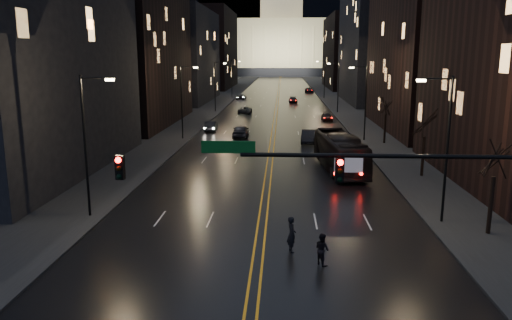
# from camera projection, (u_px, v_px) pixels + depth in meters

# --- Properties ---
(ground) EXTENTS (900.00, 900.00, 0.00)m
(ground) POSITION_uv_depth(u_px,v_px,m) (253.00, 296.00, 21.42)
(ground) COLOR black
(ground) RESTS_ON ground
(road) EXTENTS (20.00, 320.00, 0.02)m
(road) POSITION_uv_depth(u_px,v_px,m) (279.00, 90.00, 148.45)
(road) COLOR black
(road) RESTS_ON ground
(sidewalk_left) EXTENTS (8.00, 320.00, 0.16)m
(sidewalk_left) POSITION_uv_depth(u_px,v_px,m) (232.00, 90.00, 149.16)
(sidewalk_left) COLOR black
(sidewalk_left) RESTS_ON ground
(sidewalk_right) EXTENTS (8.00, 320.00, 0.16)m
(sidewalk_right) POSITION_uv_depth(u_px,v_px,m) (326.00, 90.00, 147.70)
(sidewalk_right) COLOR black
(sidewalk_right) RESTS_ON ground
(center_line) EXTENTS (0.62, 320.00, 0.01)m
(center_line) POSITION_uv_depth(u_px,v_px,m) (279.00, 90.00, 148.45)
(center_line) COLOR orange
(center_line) RESTS_ON road
(building_left_near) EXTENTS (12.00, 28.00, 22.00)m
(building_left_near) POSITION_uv_depth(u_px,v_px,m) (18.00, 45.00, 41.75)
(building_left_near) COLOR black
(building_left_near) RESTS_ON ground
(building_left_mid) EXTENTS (12.00, 30.00, 28.00)m
(building_left_mid) POSITION_uv_depth(u_px,v_px,m) (131.00, 28.00, 72.40)
(building_left_mid) COLOR black
(building_left_mid) RESTS_ON ground
(building_left_far) EXTENTS (12.00, 34.00, 20.00)m
(building_left_far) POSITION_uv_depth(u_px,v_px,m) (183.00, 56.00, 110.35)
(building_left_far) COLOR black
(building_left_far) RESTS_ON ground
(building_left_dist) EXTENTS (12.00, 40.00, 24.00)m
(building_left_dist) POSITION_uv_depth(u_px,v_px,m) (213.00, 49.00, 156.85)
(building_left_dist) COLOR black
(building_left_dist) RESTS_ON ground
(building_right_mid) EXTENTS (12.00, 34.00, 26.00)m
(building_right_mid) POSITION_uv_depth(u_px,v_px,m) (375.00, 42.00, 107.54)
(building_right_mid) COLOR black
(building_right_mid) RESTS_ON ground
(building_right_dist) EXTENTS (12.00, 40.00, 22.00)m
(building_right_dist) POSITION_uv_depth(u_px,v_px,m) (347.00, 52.00, 154.86)
(building_right_dist) COLOR black
(building_right_dist) RESTS_ON ground
(capitol) EXTENTS (90.00, 50.00, 58.50)m
(capitol) POSITION_uv_depth(u_px,v_px,m) (281.00, 42.00, 262.18)
(capitol) COLOR black
(capitol) RESTS_ON ground
(traffic_signal) EXTENTS (17.29, 0.45, 7.00)m
(traffic_signal) POSITION_uv_depth(u_px,v_px,m) (399.00, 183.00, 20.05)
(traffic_signal) COLOR black
(traffic_signal) RESTS_ON ground
(streetlamp_right_near) EXTENTS (2.13, 0.25, 9.00)m
(streetlamp_right_near) POSITION_uv_depth(u_px,v_px,m) (445.00, 142.00, 29.58)
(streetlamp_right_near) COLOR black
(streetlamp_right_near) RESTS_ON ground
(streetlamp_left_near) EXTENTS (2.13, 0.25, 9.00)m
(streetlamp_left_near) POSITION_uv_depth(u_px,v_px,m) (88.00, 139.00, 30.71)
(streetlamp_left_near) COLOR black
(streetlamp_left_near) RESTS_ON ground
(streetlamp_right_mid) EXTENTS (2.13, 0.25, 9.00)m
(streetlamp_right_mid) POSITION_uv_depth(u_px,v_px,m) (364.00, 99.00, 58.89)
(streetlamp_right_mid) COLOR black
(streetlamp_right_mid) RESTS_ON ground
(streetlamp_left_mid) EXTENTS (2.13, 0.25, 9.00)m
(streetlamp_left_mid) POSITION_uv_depth(u_px,v_px,m) (183.00, 98.00, 60.02)
(streetlamp_left_mid) COLOR black
(streetlamp_left_mid) RESTS_ON ground
(streetlamp_right_far) EXTENTS (2.13, 0.25, 9.00)m
(streetlamp_right_far) POSITION_uv_depth(u_px,v_px,m) (337.00, 84.00, 88.21)
(streetlamp_right_far) COLOR black
(streetlamp_right_far) RESTS_ON ground
(streetlamp_left_far) EXTENTS (2.13, 0.25, 9.00)m
(streetlamp_left_far) POSITION_uv_depth(u_px,v_px,m) (216.00, 84.00, 89.34)
(streetlamp_left_far) COLOR black
(streetlamp_left_far) RESTS_ON ground
(streetlamp_right_dist) EXTENTS (2.13, 0.25, 9.00)m
(streetlamp_right_dist) POSITION_uv_depth(u_px,v_px,m) (324.00, 77.00, 117.52)
(streetlamp_right_dist) COLOR black
(streetlamp_right_dist) RESTS_ON ground
(streetlamp_left_dist) EXTENTS (2.13, 0.25, 9.00)m
(streetlamp_left_dist) POSITION_uv_depth(u_px,v_px,m) (233.00, 77.00, 118.65)
(streetlamp_left_dist) COLOR black
(streetlamp_left_dist) RESTS_ON ground
(tree_right_near) EXTENTS (2.40, 2.40, 6.65)m
(tree_right_near) POSITION_uv_depth(u_px,v_px,m) (495.00, 158.00, 27.63)
(tree_right_near) COLOR black
(tree_right_near) RESTS_ON ground
(tree_right_mid) EXTENTS (2.40, 2.40, 6.65)m
(tree_right_mid) POSITION_uv_depth(u_px,v_px,m) (425.00, 124.00, 41.31)
(tree_right_mid) COLOR black
(tree_right_mid) RESTS_ON ground
(tree_right_far) EXTENTS (2.40, 2.40, 6.65)m
(tree_right_far) POSITION_uv_depth(u_px,v_px,m) (386.00, 105.00, 56.94)
(tree_right_far) COLOR black
(tree_right_far) RESTS_ON ground
(bus) EXTENTS (3.89, 11.90, 3.25)m
(bus) POSITION_uv_depth(u_px,v_px,m) (340.00, 152.00, 44.58)
(bus) COLOR black
(bus) RESTS_ON ground
(oncoming_car_a) EXTENTS (1.92, 4.75, 1.62)m
(oncoming_car_a) POSITION_uv_depth(u_px,v_px,m) (241.00, 131.00, 62.69)
(oncoming_car_a) COLOR black
(oncoming_car_a) RESTS_ON ground
(oncoming_car_b) EXTENTS (1.65, 4.27, 1.39)m
(oncoming_car_b) POSITION_uv_depth(u_px,v_px,m) (211.00, 126.00, 67.73)
(oncoming_car_b) COLOR black
(oncoming_car_b) RESTS_ON ground
(oncoming_car_c) EXTENTS (2.36, 4.75, 1.29)m
(oncoming_car_c) POSITION_uv_depth(u_px,v_px,m) (245.00, 110.00, 88.21)
(oncoming_car_c) COLOR black
(oncoming_car_c) RESTS_ON ground
(oncoming_car_d) EXTENTS (2.31, 4.80, 1.35)m
(oncoming_car_d) POSITION_uv_depth(u_px,v_px,m) (241.00, 97.00, 115.70)
(oncoming_car_d) COLOR black
(oncoming_car_d) RESTS_ON ground
(receding_car_a) EXTENTS (2.06, 4.85, 1.55)m
(receding_car_a) POSITION_uv_depth(u_px,v_px,m) (309.00, 136.00, 58.68)
(receding_car_a) COLOR black
(receding_car_a) RESTS_ON ground
(receding_car_b) EXTENTS (1.72, 3.84, 1.28)m
(receding_car_b) POSITION_uv_depth(u_px,v_px,m) (327.00, 117.00, 78.30)
(receding_car_b) COLOR black
(receding_car_b) RESTS_ON ground
(receding_car_c) EXTENTS (1.87, 4.44, 1.28)m
(receding_car_c) POSITION_uv_depth(u_px,v_px,m) (293.00, 100.00, 107.91)
(receding_car_c) COLOR black
(receding_car_c) RESTS_ON ground
(receding_car_d) EXTENTS (2.43, 5.13, 1.41)m
(receding_car_d) POSITION_uv_depth(u_px,v_px,m) (309.00, 90.00, 138.15)
(receding_car_d) COLOR black
(receding_car_d) RESTS_ON ground
(pedestrian_a) EXTENTS (0.64, 0.81, 1.94)m
(pedestrian_a) POSITION_uv_depth(u_px,v_px,m) (292.00, 234.00, 26.02)
(pedestrian_a) COLOR black
(pedestrian_a) RESTS_ON ground
(pedestrian_b) EXTENTS (0.81, 0.89, 1.62)m
(pedestrian_b) POSITION_uv_depth(u_px,v_px,m) (322.00, 249.00, 24.47)
(pedestrian_b) COLOR black
(pedestrian_b) RESTS_ON ground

